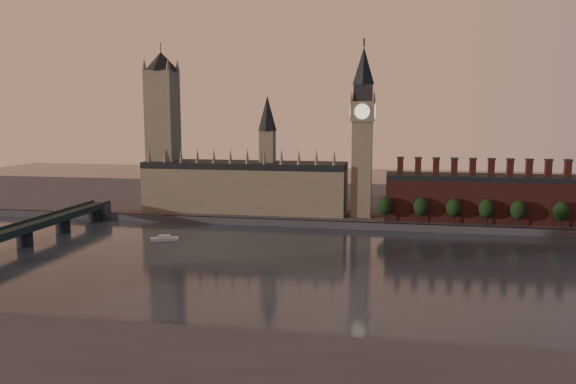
{
  "coord_description": "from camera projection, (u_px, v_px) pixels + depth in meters",
  "views": [
    {
      "loc": [
        27.72,
        -232.96,
        67.22
      ],
      "look_at": [
        -25.62,
        55.0,
        25.8
      ],
      "focal_mm": 35.0,
      "sensor_mm": 36.0,
      "label": 1
    }
  ],
  "objects": [
    {
      "name": "big_ben",
      "position": [
        362.0,
        130.0,
        338.56
      ],
      "size": [
        15.0,
        15.0,
        107.0
      ],
      "color": "#776B55",
      "rests_on": "north_bank"
    },
    {
      "name": "embankment_tree_1",
      "position": [
        421.0,
        207.0,
        323.65
      ],
      "size": [
        8.6,
        8.6,
        14.88
      ],
      "color": "black",
      "rests_on": "north_bank"
    },
    {
      "name": "palace_of_westminster",
      "position": [
        246.0,
        184.0,
        361.69
      ],
      "size": [
        130.0,
        30.3,
        74.0
      ],
      "color": "#776B55",
      "rests_on": "north_bank"
    },
    {
      "name": "embankment_tree_5",
      "position": [
        561.0,
        211.0,
        309.3
      ],
      "size": [
        8.6,
        8.6,
        14.88
      ],
      "color": "black",
      "rests_on": "north_bank"
    },
    {
      "name": "river_boat",
      "position": [
        164.0,
        238.0,
        297.63
      ],
      "size": [
        14.94,
        9.08,
        2.88
      ],
      "rotation": [
        0.0,
        0.0,
        0.37
      ],
      "color": "silver",
      "rests_on": "ground"
    },
    {
      "name": "embankment_tree_0",
      "position": [
        385.0,
        206.0,
        326.01
      ],
      "size": [
        8.6,
        8.6,
        14.88
      ],
      "color": "black",
      "rests_on": "north_bank"
    },
    {
      "name": "victoria_tower",
      "position": [
        163.0,
        125.0,
        366.55
      ],
      "size": [
        24.0,
        24.0,
        108.0
      ],
      "color": "#776B55",
      "rests_on": "north_bank"
    },
    {
      "name": "north_bank",
      "position": [
        352.0,
        202.0,
        414.28
      ],
      "size": [
        900.0,
        182.0,
        4.0
      ],
      "color": "#424146",
      "rests_on": "ground"
    },
    {
      "name": "chimney_block",
      "position": [
        480.0,
        197.0,
        331.4
      ],
      "size": [
        110.0,
        25.0,
        37.0
      ],
      "color": "#562320",
      "rests_on": "north_bank"
    },
    {
      "name": "embankment_tree_3",
      "position": [
        486.0,
        209.0,
        317.18
      ],
      "size": [
        8.6,
        8.6,
        14.88
      ],
      "color": "black",
      "rests_on": "north_bank"
    },
    {
      "name": "embankment_tree_2",
      "position": [
        454.0,
        208.0,
        320.18
      ],
      "size": [
        8.6,
        8.6,
        14.88
      ],
      "color": "black",
      "rests_on": "north_bank"
    },
    {
      "name": "ground",
      "position": [
        323.0,
        270.0,
        241.22
      ],
      "size": [
        900.0,
        900.0,
        0.0
      ],
      "primitive_type": "plane",
      "color": "black",
      "rests_on": "ground"
    },
    {
      "name": "embankment_tree_4",
      "position": [
        518.0,
        210.0,
        312.72
      ],
      "size": [
        8.6,
        8.6,
        14.88
      ],
      "color": "black",
      "rests_on": "north_bank"
    }
  ]
}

